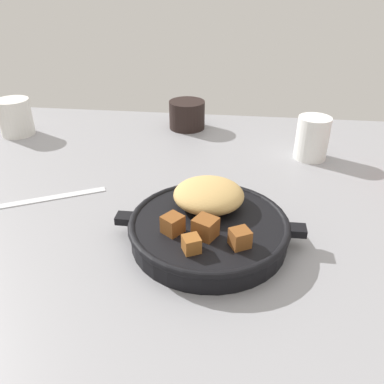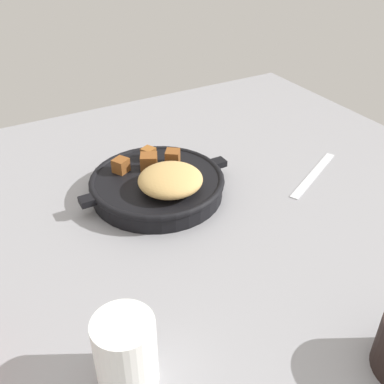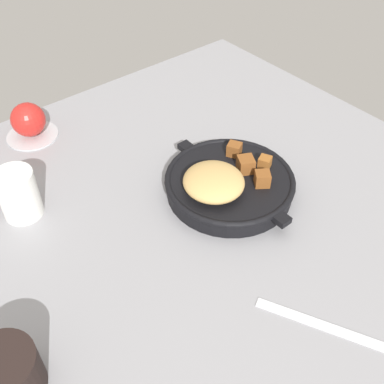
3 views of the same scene
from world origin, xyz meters
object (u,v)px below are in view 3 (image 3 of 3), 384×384
(cast_iron_skillet, at_px, (228,183))
(butter_knife, at_px, (322,325))
(coffee_mug_dark, at_px, (6,375))
(white_creamer_pitcher, at_px, (18,194))
(red_apple, at_px, (28,120))

(cast_iron_skillet, relative_size, butter_knife, 1.46)
(coffee_mug_dark, xyz_separation_m, white_creamer_pitcher, (0.29, -0.15, 0.01))
(butter_knife, bearing_deg, red_apple, -17.18)
(cast_iron_skillet, height_order, coffee_mug_dark, cast_iron_skillet)
(cast_iron_skillet, xyz_separation_m, coffee_mug_dark, (-0.10, 0.47, 0.01))
(white_creamer_pitcher, bearing_deg, cast_iron_skillet, -121.44)
(butter_knife, distance_m, coffee_mug_dark, 0.44)
(red_apple, relative_size, coffee_mug_dark, 0.80)
(butter_knife, relative_size, white_creamer_pitcher, 2.12)
(red_apple, xyz_separation_m, butter_knife, (-0.70, -0.12, -0.04))
(butter_knife, xyz_separation_m, coffee_mug_dark, (0.20, 0.39, 0.03))
(red_apple, xyz_separation_m, coffee_mug_dark, (-0.50, 0.27, -0.01))
(cast_iron_skillet, bearing_deg, white_creamer_pitcher, 58.56)
(cast_iron_skillet, bearing_deg, butter_knife, 164.21)
(white_creamer_pitcher, bearing_deg, coffee_mug_dark, 152.70)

